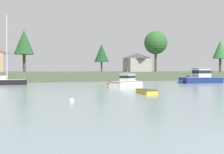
{
  "coord_description": "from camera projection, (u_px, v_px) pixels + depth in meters",
  "views": [
    {
      "loc": [
        -10.02,
        -8.96,
        2.92
      ],
      "look_at": [
        3.07,
        30.59,
        1.94
      ],
      "focal_mm": 51.18,
      "sensor_mm": 36.0,
      "label": 1
    }
  ],
  "objects": [
    {
      "name": "far_shore_bank",
      "position": [
        41.0,
        76.0,
        97.01
      ],
      "size": [
        189.42,
        50.5,
        2.2
      ],
      "primitive_type": "cube",
      "color": "#4C563D",
      "rests_on": "ground"
    },
    {
      "name": "cruiser_white",
      "position": [
        129.0,
        84.0,
        53.3
      ],
      "size": [
        7.58,
        6.32,
        3.76
      ],
      "color": "white",
      "rests_on": "ground"
    },
    {
      "name": "sailboat_black",
      "position": [
        3.0,
        83.0,
        60.94
      ],
      "size": [
        8.73,
        2.63,
        13.95
      ],
      "color": "black",
      "rests_on": "ground"
    },
    {
      "name": "dinghy_yellow",
      "position": [
        146.0,
        92.0,
        38.83
      ],
      "size": [
        1.74,
        3.95,
        0.69
      ],
      "color": "gold",
      "rests_on": "ground"
    },
    {
      "name": "cruiser_navy",
      "position": [
        197.0,
        80.0,
        68.75
      ],
      "size": [
        10.62,
        3.51,
        5.75
      ],
      "color": "navy",
      "rests_on": "ground"
    },
    {
      "name": "dinghy_red",
      "position": [
        114.0,
        84.0,
        62.29
      ],
      "size": [
        3.51,
        3.65,
        0.53
      ],
      "color": "#B2231E",
      "rests_on": "ground"
    },
    {
      "name": "mooring_buoy_white",
      "position": [
        71.0,
        101.0,
        29.14
      ],
      "size": [
        0.47,
        0.47,
        0.52
      ],
      "color": "white",
      "rests_on": "ground"
    },
    {
      "name": "shore_tree_right",
      "position": [
        102.0,
        53.0,
        104.64
      ],
      "size": [
        4.79,
        4.79,
        9.1
      ],
      "color": "brown",
      "rests_on": "far_shore_bank"
    },
    {
      "name": "shore_tree_center_right",
      "position": [
        156.0,
        43.0,
        110.85
      ],
      "size": [
        8.06,
        8.06,
        14.11
      ],
      "color": "brown",
      "rests_on": "far_shore_bank"
    },
    {
      "name": "shore_tree_left_mid",
      "position": [
        24.0,
        42.0,
        97.25
      ],
      "size": [
        6.09,
        6.09,
        12.83
      ],
      "color": "brown",
      "rests_on": "far_shore_bank"
    },
    {
      "name": "shore_tree_inland_c",
      "position": [
        220.0,
        50.0,
        98.47
      ],
      "size": [
        4.64,
        4.64,
        9.84
      ],
      "color": "brown",
      "rests_on": "far_shore_bank"
    },
    {
      "name": "cottage_near_water",
      "position": [
        137.0,
        62.0,
        110.7
      ],
      "size": [
        8.35,
        7.93,
        6.4
      ],
      "color": "#9E998E",
      "rests_on": "far_shore_bank"
    }
  ]
}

